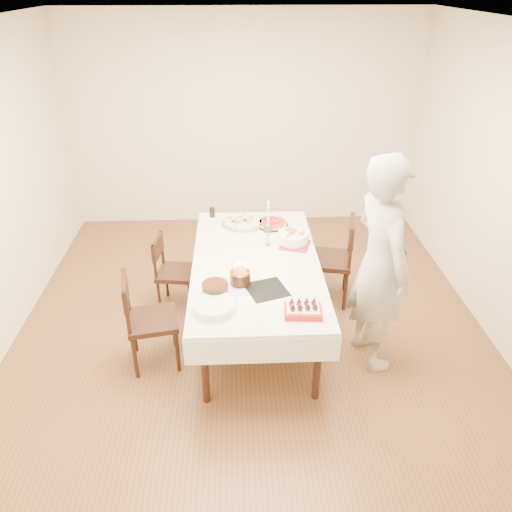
{
  "coord_description": "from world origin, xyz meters",
  "views": [
    {
      "loc": [
        -0.13,
        -3.9,
        3.01
      ],
      "look_at": [
        0.04,
        -0.01,
        0.8
      ],
      "focal_mm": 35.0,
      "sensor_mm": 36.0,
      "label": 1
    }
  ],
  "objects_px": {
    "birthday_cake": "(240,274)",
    "pasta_bowl": "(293,237)",
    "pizza_pepperoni": "(272,223)",
    "taper_candle": "(268,216)",
    "dining_table": "(256,296)",
    "chair_left_savory": "(176,273)",
    "cola_glass": "(212,212)",
    "pizza_white": "(244,222)",
    "layer_cake": "(215,289)",
    "strawberry_box": "(303,310)",
    "chair_left_dessert": "(152,320)",
    "person": "(380,265)",
    "chair_right_savory": "(329,260)"
  },
  "relations": [
    {
      "from": "pizza_white",
      "to": "pasta_bowl",
      "type": "distance_m",
      "value": 0.64
    },
    {
      "from": "birthday_cake",
      "to": "person",
      "type": "bearing_deg",
      "value": -3.72
    },
    {
      "from": "dining_table",
      "to": "chair_left_savory",
      "type": "bearing_deg",
      "value": 151.49
    },
    {
      "from": "chair_right_savory",
      "to": "person",
      "type": "xyz_separation_m",
      "value": [
        0.23,
        -0.92,
        0.48
      ]
    },
    {
      "from": "chair_right_savory",
      "to": "birthday_cake",
      "type": "relative_size",
      "value": 5.41
    },
    {
      "from": "person",
      "to": "cola_glass",
      "type": "relative_size",
      "value": 18.23
    },
    {
      "from": "pizza_white",
      "to": "taper_candle",
      "type": "height_order",
      "value": "taper_candle"
    },
    {
      "from": "chair_left_savory",
      "to": "birthday_cake",
      "type": "bearing_deg",
      "value": 136.16
    },
    {
      "from": "chair_left_dessert",
      "to": "pizza_white",
      "type": "relative_size",
      "value": 1.9
    },
    {
      "from": "pizza_pepperoni",
      "to": "taper_candle",
      "type": "bearing_deg",
      "value": -109.56
    },
    {
      "from": "chair_left_dessert",
      "to": "pizza_white",
      "type": "xyz_separation_m",
      "value": [
        0.81,
        1.21,
        0.33
      ]
    },
    {
      "from": "pizza_white",
      "to": "layer_cake",
      "type": "relative_size",
      "value": 1.73
    },
    {
      "from": "pizza_pepperoni",
      "to": "pasta_bowl",
      "type": "xyz_separation_m",
      "value": [
        0.17,
        -0.39,
        0.03
      ]
    },
    {
      "from": "chair_left_dessert",
      "to": "birthday_cake",
      "type": "height_order",
      "value": "birthday_cake"
    },
    {
      "from": "layer_cake",
      "to": "chair_right_savory",
      "type": "bearing_deg",
      "value": 41.99
    },
    {
      "from": "chair_left_savory",
      "to": "pizza_white",
      "type": "bearing_deg",
      "value": -145.47
    },
    {
      "from": "birthday_cake",
      "to": "pasta_bowl",
      "type": "bearing_deg",
      "value": 53.7
    },
    {
      "from": "taper_candle",
      "to": "birthday_cake",
      "type": "relative_size",
      "value": 2.0
    },
    {
      "from": "layer_cake",
      "to": "strawberry_box",
      "type": "bearing_deg",
      "value": -23.45
    },
    {
      "from": "chair_right_savory",
      "to": "cola_glass",
      "type": "bearing_deg",
      "value": 169.76
    },
    {
      "from": "person",
      "to": "pizza_pepperoni",
      "type": "xyz_separation_m",
      "value": [
        -0.79,
        1.17,
        -0.17
      ]
    },
    {
      "from": "chair_left_savory",
      "to": "taper_candle",
      "type": "distance_m",
      "value": 1.08
    },
    {
      "from": "chair_left_dessert",
      "to": "pizza_white",
      "type": "height_order",
      "value": "chair_left_dessert"
    },
    {
      "from": "chair_left_savory",
      "to": "person",
      "type": "relative_size",
      "value": 0.41
    },
    {
      "from": "chair_left_savory",
      "to": "cola_glass",
      "type": "bearing_deg",
      "value": -116.32
    },
    {
      "from": "pasta_bowl",
      "to": "cola_glass",
      "type": "xyz_separation_m",
      "value": [
        -0.8,
        0.62,
        -0.0
      ]
    },
    {
      "from": "dining_table",
      "to": "strawberry_box",
      "type": "distance_m",
      "value": 0.97
    },
    {
      "from": "chair_left_dessert",
      "to": "layer_cake",
      "type": "bearing_deg",
      "value": 159.49
    },
    {
      "from": "chair_left_dessert",
      "to": "person",
      "type": "height_order",
      "value": "person"
    },
    {
      "from": "person",
      "to": "pizza_white",
      "type": "distance_m",
      "value": 1.64
    },
    {
      "from": "dining_table",
      "to": "chair_left_dessert",
      "type": "height_order",
      "value": "chair_left_dessert"
    },
    {
      "from": "person",
      "to": "cola_glass",
      "type": "distance_m",
      "value": 2.0
    },
    {
      "from": "pasta_bowl",
      "to": "strawberry_box",
      "type": "bearing_deg",
      "value": -92.52
    },
    {
      "from": "dining_table",
      "to": "pizza_white",
      "type": "relative_size",
      "value": 4.6
    },
    {
      "from": "chair_right_savory",
      "to": "pizza_white",
      "type": "distance_m",
      "value": 0.96
    },
    {
      "from": "pizza_pepperoni",
      "to": "layer_cake",
      "type": "bearing_deg",
      "value": -113.74
    },
    {
      "from": "chair_right_savory",
      "to": "pasta_bowl",
      "type": "height_order",
      "value": "chair_right_savory"
    },
    {
      "from": "strawberry_box",
      "to": "pizza_pepperoni",
      "type": "bearing_deg",
      "value": 94.39
    },
    {
      "from": "birthday_cake",
      "to": "chair_left_dessert",
      "type": "bearing_deg",
      "value": -174.69
    },
    {
      "from": "cola_glass",
      "to": "chair_left_savory",
      "type": "bearing_deg",
      "value": -123.52
    },
    {
      "from": "cola_glass",
      "to": "birthday_cake",
      "type": "bearing_deg",
      "value": -78.33
    },
    {
      "from": "pizza_white",
      "to": "birthday_cake",
      "type": "relative_size",
      "value": 2.69
    },
    {
      "from": "pizza_pepperoni",
      "to": "cola_glass",
      "type": "xyz_separation_m",
      "value": [
        -0.63,
        0.24,
        0.03
      ]
    },
    {
      "from": "chair_right_savory",
      "to": "birthday_cake",
      "type": "bearing_deg",
      "value": -125.28
    },
    {
      "from": "taper_candle",
      "to": "layer_cake",
      "type": "height_order",
      "value": "taper_candle"
    },
    {
      "from": "pizza_pepperoni",
      "to": "chair_right_savory",
      "type": "bearing_deg",
      "value": -24.1
    },
    {
      "from": "chair_left_dessert",
      "to": "layer_cake",
      "type": "relative_size",
      "value": 3.29
    },
    {
      "from": "taper_candle",
      "to": "birthday_cake",
      "type": "xyz_separation_m",
      "value": [
        -0.3,
        -0.94,
        -0.08
      ]
    },
    {
      "from": "pasta_bowl",
      "to": "taper_candle",
      "type": "xyz_separation_m",
      "value": [
        -0.23,
        0.23,
        0.12
      ]
    },
    {
      "from": "dining_table",
      "to": "chair_right_savory",
      "type": "distance_m",
      "value": 0.91
    }
  ]
}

